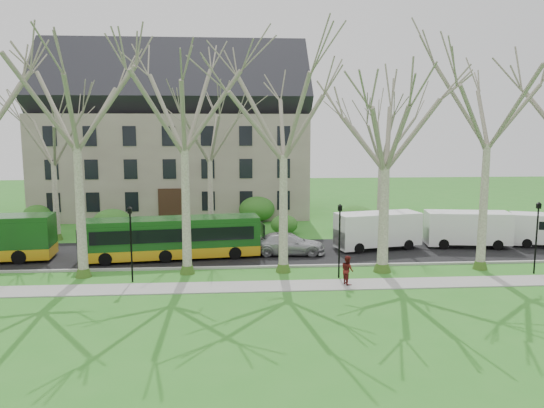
{
  "coord_description": "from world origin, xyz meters",
  "views": [
    {
      "loc": [
        -0.13,
        -30.97,
        8.83
      ],
      "look_at": [
        2.33,
        3.0,
        3.86
      ],
      "focal_mm": 35.0,
      "sensor_mm": 36.0,
      "label": 1
    }
  ],
  "objects_px": {
    "van_b": "(467,229)",
    "pedestrian_b": "(347,270)",
    "bus_follow": "(174,238)",
    "sedan": "(288,244)",
    "van_a": "(378,231)"
  },
  "relations": [
    {
      "from": "van_b",
      "to": "pedestrian_b",
      "type": "relative_size",
      "value": 3.65
    },
    {
      "from": "bus_follow",
      "to": "sedan",
      "type": "relative_size",
      "value": 2.23
    },
    {
      "from": "bus_follow",
      "to": "van_a",
      "type": "distance_m",
      "value": 14.51
    },
    {
      "from": "sedan",
      "to": "van_b",
      "type": "relative_size",
      "value": 0.86
    },
    {
      "from": "sedan",
      "to": "pedestrian_b",
      "type": "relative_size",
      "value": 3.14
    },
    {
      "from": "sedan",
      "to": "van_a",
      "type": "relative_size",
      "value": 0.85
    },
    {
      "from": "sedan",
      "to": "van_a",
      "type": "distance_m",
      "value": 6.79
    },
    {
      "from": "sedan",
      "to": "van_a",
      "type": "xyz_separation_m",
      "value": [
        6.65,
        1.23,
        0.58
      ]
    },
    {
      "from": "van_b",
      "to": "van_a",
      "type": "bearing_deg",
      "value": -169.99
    },
    {
      "from": "van_a",
      "to": "van_b",
      "type": "xyz_separation_m",
      "value": [
        6.77,
        0.19,
        -0.02
      ]
    },
    {
      "from": "van_a",
      "to": "pedestrian_b",
      "type": "distance_m",
      "value": 9.39
    },
    {
      "from": "bus_follow",
      "to": "sedan",
      "type": "height_order",
      "value": "bus_follow"
    },
    {
      "from": "bus_follow",
      "to": "sedan",
      "type": "distance_m",
      "value": 7.8
    },
    {
      "from": "van_a",
      "to": "pedestrian_b",
      "type": "xyz_separation_m",
      "value": [
        -4.02,
        -8.47,
        -0.5
      ]
    },
    {
      "from": "sedan",
      "to": "van_b",
      "type": "xyz_separation_m",
      "value": [
        13.42,
        1.43,
        0.55
      ]
    }
  ]
}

